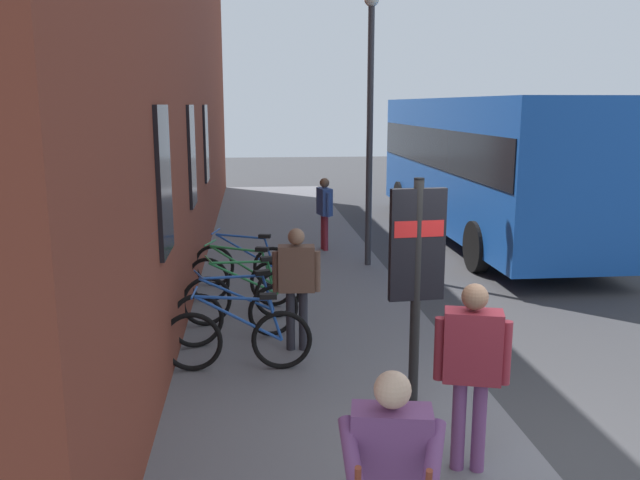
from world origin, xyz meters
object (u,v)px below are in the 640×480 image
object	(u,v)px
transit_info_sign	(417,260)
street_lamp	(370,107)
city_bus	(482,159)
bicycle_end_of_row	(240,280)
bicycle_beside_lamp	(237,313)
pedestrian_by_facade	(472,358)
bicycle_far_end	(244,265)
pedestrian_near_bus	(297,277)
bicycle_leaning_wall	(238,339)
pedestrian_crossing_street	(324,206)
bicycle_under_window	(243,295)
tourist_with_hotdogs	(391,474)

from	to	relation	value
transit_info_sign	street_lamp	world-z (taller)	street_lamp
city_bus	bicycle_end_of_row	bearing A→B (deg)	133.27
bicycle_beside_lamp	pedestrian_by_facade	xyz separation A→B (m)	(-3.36, -2.02, 0.62)
pedestrian_by_facade	street_lamp	distance (m)	7.68
bicycle_far_end	street_lamp	world-z (taller)	street_lamp
bicycle_end_of_row	pedestrian_near_bus	distance (m)	2.26
transit_info_sign	pedestrian_near_bus	world-z (taller)	transit_info_sign
bicycle_leaning_wall	pedestrian_near_bus	world-z (taller)	pedestrian_near_bus
bicycle_leaning_wall	pedestrian_by_facade	world-z (taller)	pedestrian_by_facade
pedestrian_crossing_street	bicycle_beside_lamp	bearing A→B (deg)	162.06
bicycle_end_of_row	pedestrian_crossing_street	world-z (taller)	pedestrian_crossing_street
bicycle_leaning_wall	bicycle_end_of_row	world-z (taller)	same
pedestrian_by_facade	bicycle_under_window	bearing A→B (deg)	24.92
tourist_with_hotdogs	street_lamp	distance (m)	9.37
bicycle_under_window	transit_info_sign	size ratio (longest dim) A/B	0.72
bicycle_end_of_row	pedestrian_crossing_street	bearing A→B (deg)	-24.71
bicycle_beside_lamp	transit_info_sign	bearing A→B (deg)	-141.51
bicycle_beside_lamp	pedestrian_crossing_street	xyz separation A→B (m)	(5.49, -1.78, 0.56)
bicycle_far_end	pedestrian_crossing_street	bearing A→B (deg)	-31.17
city_bus	pedestrian_by_facade	bearing A→B (deg)	160.28
bicycle_leaning_wall	pedestrian_crossing_street	xyz separation A→B (m)	(6.46, -1.75, 0.56)
bicycle_far_end	pedestrian_by_facade	world-z (taller)	pedestrian_by_facade
bicycle_end_of_row	bicycle_far_end	bearing A→B (deg)	-2.98
bicycle_under_window	pedestrian_near_bus	xyz separation A→B (m)	(-1.20, -0.69, 0.58)
pedestrian_by_facade	tourist_with_hotdogs	xyz separation A→B (m)	(-1.63, 1.03, -0.01)
pedestrian_near_bus	bicycle_end_of_row	bearing A→B (deg)	19.84
bicycle_leaning_wall	city_bus	size ratio (longest dim) A/B	0.17
transit_info_sign	pedestrian_crossing_street	distance (m)	7.79
pedestrian_by_facade	transit_info_sign	bearing A→B (deg)	11.11
bicycle_far_end	city_bus	size ratio (longest dim) A/B	0.17
bicycle_far_end	city_bus	xyz separation A→B (m)	(4.42, -5.69, 1.41)
pedestrian_by_facade	city_bus	bearing A→B (deg)	-19.72
bicycle_under_window	bicycle_end_of_row	world-z (taller)	same
transit_info_sign	pedestrian_by_facade	distance (m)	1.25
bicycle_end_of_row	transit_info_sign	distance (m)	4.51
pedestrian_crossing_street	bicycle_under_window	bearing A→B (deg)	160.05
pedestrian_near_bus	city_bus	bearing A→B (deg)	-33.81
pedestrian_near_bus	tourist_with_hotdogs	size ratio (longest dim) A/B	0.98
bicycle_under_window	pedestrian_near_bus	world-z (taller)	pedestrian_near_bus
tourist_with_hotdogs	street_lamp	xyz separation A→B (m)	(9.03, -1.48, 2.03)
bicycle_under_window	transit_info_sign	world-z (taller)	transit_info_sign
bicycle_far_end	pedestrian_crossing_street	distance (m)	3.33
bicycle_leaning_wall	transit_info_sign	bearing A→B (deg)	-126.22
tourist_with_hotdogs	street_lamp	size ratio (longest dim) A/B	0.32
transit_info_sign	pedestrian_crossing_street	bearing A→B (deg)	0.25
pedestrian_by_facade	tourist_with_hotdogs	world-z (taller)	pedestrian_by_facade
transit_info_sign	pedestrian_crossing_street	xyz separation A→B (m)	(7.77, 0.03, -0.65)
bicycle_leaning_wall	bicycle_beside_lamp	world-z (taller)	same
tourist_with_hotdogs	bicycle_leaning_wall	bearing A→B (deg)	13.41
bicycle_far_end	street_lamp	size ratio (longest dim) A/B	0.34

